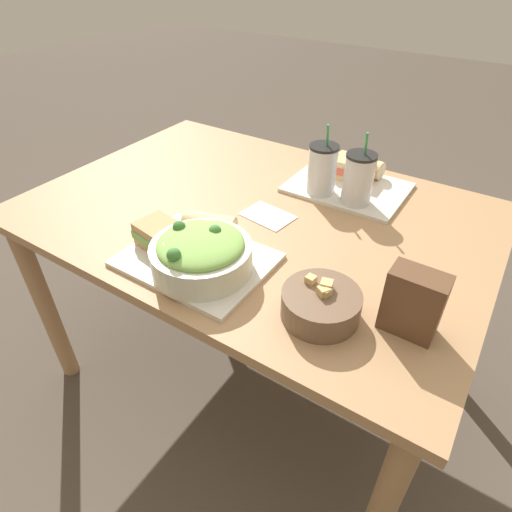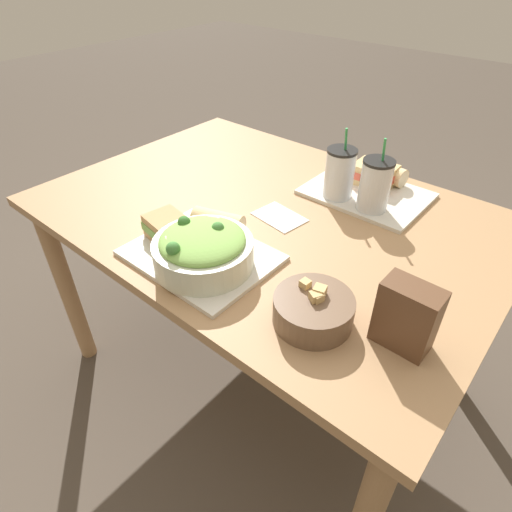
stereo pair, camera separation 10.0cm
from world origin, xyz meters
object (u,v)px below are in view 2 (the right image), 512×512
object	(u,v)px
soup_bowl	(313,309)
drink_cup_dark	(339,175)
napkin_folded	(279,217)
sandwich_near	(170,230)
chip_bag	(407,316)
baguette_near	(219,222)
drink_cup_red	(375,187)
salad_bowl	(203,248)
sandwich_far	(374,174)
baguette_far	(390,174)

from	to	relation	value
soup_bowl	drink_cup_dark	size ratio (longest dim) A/B	0.78
drink_cup_dark	napkin_folded	distance (m)	0.23
sandwich_near	napkin_folded	distance (m)	0.32
drink_cup_dark	napkin_folded	size ratio (longest dim) A/B	1.38
sandwich_near	chip_bag	size ratio (longest dim) A/B	1.02
baguette_near	napkin_folded	xyz separation A→B (m)	(0.07, 0.18, -0.04)
sandwich_near	drink_cup_dark	xyz separation A→B (m)	(0.21, 0.49, 0.04)
sandwich_near	napkin_folded	world-z (taller)	sandwich_near
sandwich_near	drink_cup_red	size ratio (longest dim) A/B	0.69
salad_bowl	drink_cup_red	xyz separation A→B (m)	(0.18, 0.51, 0.02)
soup_bowl	sandwich_near	world-z (taller)	soup_bowl
drink_cup_dark	sandwich_far	bearing A→B (deg)	72.60
soup_bowl	sandwich_near	distance (m)	0.45
chip_bag	napkin_folded	world-z (taller)	chip_bag
salad_bowl	drink_cup_dark	bearing A→B (deg)	82.51
sandwich_near	baguette_far	distance (m)	0.73
drink_cup_dark	sandwich_near	bearing A→B (deg)	-113.02
salad_bowl	baguette_near	bearing A→B (deg)	119.90
salad_bowl	chip_bag	size ratio (longest dim) A/B	1.65
drink_cup_dark	drink_cup_red	distance (m)	0.12
drink_cup_red	chip_bag	distance (m)	0.51
sandwich_near	chip_bag	distance (m)	0.62
soup_bowl	drink_cup_red	size ratio (longest dim) A/B	0.78
soup_bowl	baguette_far	distance (m)	0.69
sandwich_far	sandwich_near	bearing A→B (deg)	-113.98
soup_bowl	napkin_folded	xyz separation A→B (m)	(-0.31, 0.28, -0.03)
drink_cup_red	sandwich_near	bearing A→B (deg)	-123.60
drink_cup_red	salad_bowl	bearing A→B (deg)	-109.97
soup_bowl	napkin_folded	world-z (taller)	soup_bowl
drink_cup_red	baguette_far	bearing A→B (deg)	101.03
chip_bag	napkin_folded	size ratio (longest dim) A/B	0.93
salad_bowl	baguette_near	xyz separation A→B (m)	(-0.07, 0.13, -0.02)
soup_bowl	napkin_folded	distance (m)	0.42
baguette_near	sandwich_far	xyz separation A→B (m)	(0.19, 0.52, 0.00)
baguette_near	drink_cup_dark	distance (m)	0.40
soup_bowl	drink_cup_red	distance (m)	0.50
baguette_near	drink_cup_red	size ratio (longest dim) A/B	0.69
sandwich_far	drink_cup_red	xyz separation A→B (m)	(0.07, -0.15, 0.04)
salad_bowl	baguette_far	xyz separation A→B (m)	(0.15, 0.69, -0.02)
soup_bowl	sandwich_far	distance (m)	0.66
salad_bowl	napkin_folded	bearing A→B (deg)	90.63
drink_cup_red	napkin_folded	xyz separation A→B (m)	(-0.19, -0.20, -0.08)
baguette_near	drink_cup_red	xyz separation A→B (m)	(0.26, 0.38, 0.04)
soup_bowl	sandwich_far	world-z (taller)	soup_bowl
baguette_near	sandwich_far	world-z (taller)	sandwich_far
sandwich_far	drink_cup_dark	distance (m)	0.16
drink_cup_red	drink_cup_dark	bearing A→B (deg)	180.00
soup_bowl	drink_cup_dark	world-z (taller)	drink_cup_dark
soup_bowl	drink_cup_dark	distance (m)	0.54
sandwich_near	baguette_near	distance (m)	0.13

